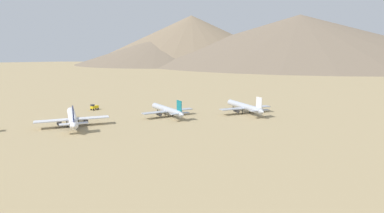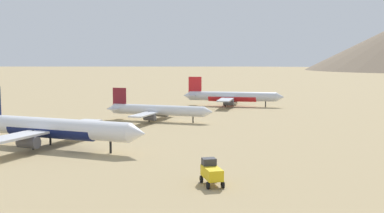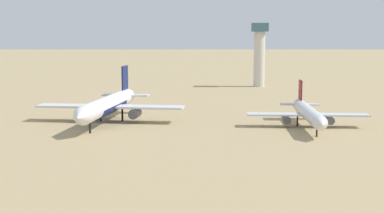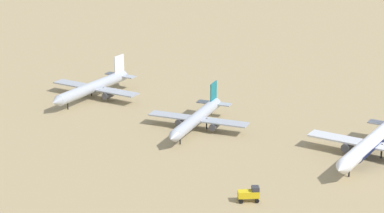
{
  "view_description": "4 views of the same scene",
  "coord_description": "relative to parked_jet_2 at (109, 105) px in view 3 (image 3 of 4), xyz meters",
  "views": [
    {
      "loc": [
        -182.73,
        14.08,
        40.15
      ],
      "look_at": [
        -4.99,
        -65.42,
        5.74
      ],
      "focal_mm": 31.0,
      "sensor_mm": 36.0,
      "label": 1
    },
    {
      "loc": [
        61.53,
        -84.21,
        19.74
      ],
      "look_at": [
        8.53,
        59.18,
        4.0
      ],
      "focal_mm": 45.11,
      "sensor_mm": 36.0,
      "label": 2
    },
    {
      "loc": [
        123.74,
        33.21,
        20.62
      ],
      "look_at": [
        1.74,
        23.17,
        4.83
      ],
      "focal_mm": 49.49,
      "sensor_mm": 36.0,
      "label": 3
    },
    {
      "loc": [
        200.23,
        61.19,
        82.41
      ],
      "look_at": [
        -10.61,
        -59.34,
        3.42
      ],
      "focal_mm": 73.67,
      "sensor_mm": 36.0,
      "label": 4
    }
  ],
  "objects": [
    {
      "name": "ground_plane",
      "position": [
        3.2,
        -2.16,
        -4.37
      ],
      "size": [
        1800.0,
        1800.0,
        0.0
      ],
      "primitive_type": "plane",
      "color": "tan"
    },
    {
      "name": "parked_jet_2",
      "position": [
        0.0,
        0.0,
        0.0
      ],
      "size": [
        45.55,
        36.96,
        13.14
      ],
      "color": "white",
      "rests_on": "ground"
    },
    {
      "name": "parked_jet_3",
      "position": [
        3.54,
        47.98,
        -0.98
      ],
      "size": [
        34.93,
        28.32,
        10.08
      ],
      "color": "silver",
      "rests_on": "ground"
    },
    {
      "name": "control_tower",
      "position": [
        -102.18,
        41.18,
        10.85
      ],
      "size": [
        7.2,
        7.2,
        27.1
      ],
      "color": "beige",
      "rests_on": "ground"
    }
  ]
}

